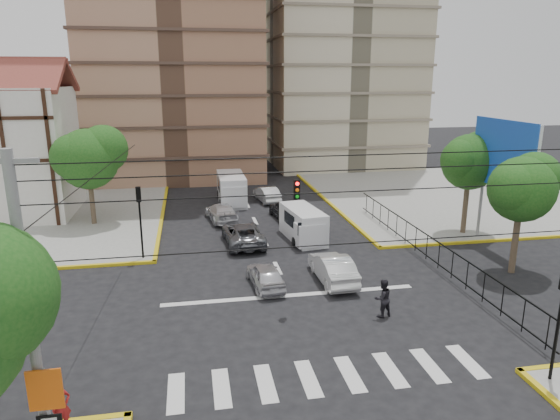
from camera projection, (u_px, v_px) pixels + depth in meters
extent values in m
plane|color=black|center=(296.00, 306.00, 24.25)|extent=(160.00, 160.00, 0.00)
cube|color=gray|center=(459.00, 195.00, 46.70)|extent=(26.00, 26.00, 0.15)
cube|color=silver|center=(329.00, 376.00, 18.55)|extent=(12.00, 2.40, 0.01)
cube|color=silver|center=(291.00, 295.00, 25.39)|extent=(13.00, 0.40, 0.01)
cube|color=silver|center=(3.00, 154.00, 38.66)|extent=(10.00, 8.00, 10.00)
cube|color=maroon|center=(0.00, 75.00, 38.93)|extent=(10.80, 4.25, 2.65)
cylinder|color=slate|center=(517.00, 225.00, 30.01)|extent=(0.20, 0.20, 4.00)
cylinder|color=slate|center=(480.00, 208.00, 33.81)|extent=(0.20, 0.20, 4.00)
cube|color=silver|center=(505.00, 154.00, 30.87)|extent=(0.25, 6.00, 4.00)
cube|color=blue|center=(502.00, 154.00, 30.84)|extent=(0.08, 6.20, 4.20)
cylinder|color=#473828|center=(516.00, 237.00, 27.86)|extent=(0.36, 0.36, 4.20)
sphere|color=#194E16|center=(522.00, 189.00, 27.15)|extent=(3.60, 3.60, 3.60)
sphere|color=#194E16|center=(534.00, 178.00, 27.45)|extent=(2.88, 2.88, 2.88)
sphere|color=#194E16|center=(514.00, 188.00, 26.69)|extent=(2.70, 2.70, 2.70)
cylinder|color=#473828|center=(466.00, 204.00, 34.65)|extent=(0.36, 0.36, 4.48)
sphere|color=#194E16|center=(470.00, 162.00, 33.89)|extent=(3.80, 3.80, 3.80)
sphere|color=#194E16|center=(481.00, 153.00, 34.19)|extent=(3.04, 3.04, 3.04)
sphere|color=#194E16|center=(462.00, 160.00, 33.43)|extent=(2.85, 2.85, 2.85)
cylinder|color=#473828|center=(92.00, 198.00, 36.82)|extent=(0.36, 0.36, 4.20)
sphere|color=#194E16|center=(88.00, 159.00, 36.07)|extent=(4.40, 4.40, 4.40)
sphere|color=#194E16|center=(104.00, 149.00, 36.38)|extent=(3.52, 3.52, 3.52)
sphere|color=#194E16|center=(74.00, 157.00, 35.58)|extent=(3.30, 3.30, 3.30)
cylinder|color=black|center=(556.00, 335.00, 17.70)|extent=(0.12, 0.12, 3.50)
cylinder|color=black|center=(141.00, 230.00, 29.81)|extent=(0.12, 0.12, 3.50)
cube|color=black|center=(138.00, 194.00, 29.24)|extent=(0.28, 0.22, 0.90)
sphere|color=#FF0C0C|center=(138.00, 189.00, 29.17)|extent=(0.17, 0.17, 0.17)
cube|color=black|center=(297.00, 189.00, 22.75)|extent=(0.28, 0.22, 0.90)
cylinder|color=black|center=(364.00, 243.00, 14.08)|extent=(18.00, 0.03, 0.03)
cylinder|color=slate|center=(31.00, 321.00, 12.93)|extent=(0.28, 0.28, 9.00)
cube|color=slate|center=(8.00, 161.00, 11.84)|extent=(1.40, 0.12, 0.12)
cube|color=#E5590C|center=(45.00, 390.00, 13.22)|extent=(0.90, 0.06, 1.20)
cube|color=black|center=(49.00, 419.00, 13.46)|extent=(0.65, 0.05, 0.25)
cube|color=silver|center=(303.00, 224.00, 33.92)|extent=(2.49, 4.90, 2.16)
cube|color=silver|center=(309.00, 234.00, 32.18)|extent=(1.92, 1.36, 1.50)
cube|color=black|center=(311.00, 228.00, 31.73)|extent=(1.73, 0.33, 0.84)
cylinder|color=black|center=(295.00, 242.00, 32.54)|extent=(0.25, 0.66, 0.66)
cylinder|color=black|center=(321.00, 241.00, 32.85)|extent=(0.25, 0.66, 0.66)
cylinder|color=black|center=(286.00, 229.00, 35.39)|extent=(0.25, 0.66, 0.66)
cylinder|color=black|center=(310.00, 227.00, 35.70)|extent=(0.25, 0.66, 0.66)
cube|color=silver|center=(231.00, 189.00, 43.73)|extent=(2.20, 5.48, 2.52)
cube|color=silver|center=(234.00, 196.00, 41.69)|extent=(2.08, 1.32, 1.75)
cube|color=black|center=(234.00, 190.00, 41.17)|extent=(2.03, 0.10, 0.99)
cylinder|color=black|center=(221.00, 204.00, 42.11)|extent=(0.25, 0.77, 0.77)
cylinder|color=black|center=(246.00, 203.00, 42.47)|extent=(0.25, 0.77, 0.77)
cylinder|color=black|center=(219.00, 194.00, 45.44)|extent=(0.25, 0.77, 0.77)
cylinder|color=black|center=(241.00, 193.00, 45.80)|extent=(0.25, 0.77, 0.77)
imported|color=silver|center=(266.00, 275.00, 26.34)|extent=(1.84, 3.89, 1.28)
imported|color=white|center=(333.00, 268.00, 27.00)|extent=(1.72, 4.65, 1.52)
imported|color=slate|center=(243.00, 234.00, 32.99)|extent=(2.68, 5.31, 1.44)
imported|color=silver|center=(221.00, 212.00, 38.35)|extent=(2.60, 4.93, 1.36)
imported|color=#28282A|center=(286.00, 210.00, 38.80)|extent=(2.25, 4.63, 1.52)
imported|color=white|center=(267.00, 194.00, 44.32)|extent=(2.05, 4.32, 1.37)
imported|color=maroon|center=(61.00, 407.00, 15.31)|extent=(0.72, 0.68, 1.66)
imported|color=black|center=(383.00, 298.00, 22.96)|extent=(1.04, 0.90, 1.83)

